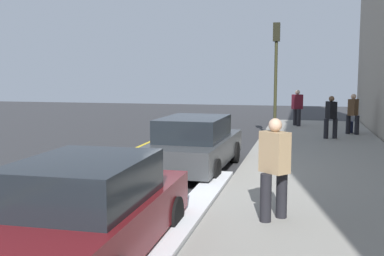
{
  "coord_description": "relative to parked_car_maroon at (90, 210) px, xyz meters",
  "views": [
    {
      "loc": [
        -11.92,
        -2.65,
        2.65
      ],
      "look_at": [
        0.39,
        0.32,
        1.18
      ],
      "focal_mm": 43.16,
      "sensor_mm": 36.0,
      "label": 1
    }
  ],
  "objects": [
    {
      "name": "pedestrian_tan_coat",
      "position": [
        2.09,
        -2.43,
        0.33
      ],
      "size": [
        0.54,
        0.56,
        1.76
      ],
      "color": "black",
      "rests_on": "sidewalk"
    },
    {
      "name": "snow_bank_curb",
      "position": [
        1.67,
        -0.92,
        -0.65
      ],
      "size": [
        7.72,
        0.56,
        0.22
      ],
      "primitive_type": "cube",
      "color": "white",
      "rests_on": "ground"
    },
    {
      "name": "rolling_suitcase",
      "position": [
        15.03,
        -4.87,
        -0.36
      ],
      "size": [
        0.34,
        0.22,
        0.86
      ],
      "color": "#191E38",
      "rests_on": "sidewalk"
    },
    {
      "name": "pedestrian_black_coat",
      "position": [
        12.94,
        -3.95,
        0.28
      ],
      "size": [
        0.52,
        0.52,
        1.67
      ],
      "color": "black",
      "rests_on": "sidewalk"
    },
    {
      "name": "ground_plane",
      "position": [
        6.14,
        -0.22,
        -0.76
      ],
      "size": [
        56.0,
        56.0,
        0.0
      ],
      "primitive_type": "plane",
      "color": "#333335"
    },
    {
      "name": "pedestrian_brown_coat",
      "position": [
        14.52,
        -4.92,
        0.3
      ],
      "size": [
        0.54,
        0.52,
        1.7
      ],
      "color": "black",
      "rests_on": "sidewalk"
    },
    {
      "name": "parked_car_maroon",
      "position": [
        0.0,
        0.0,
        0.0
      ],
      "size": [
        4.24,
        1.94,
        1.51
      ],
      "color": "black",
      "rests_on": "ground"
    },
    {
      "name": "traffic_light_pole",
      "position": [
        12.41,
        -1.81,
        2.4
      ],
      "size": [
        0.35,
        0.26,
        4.46
      ],
      "color": "#2D2D19",
      "rests_on": "sidewalk"
    },
    {
      "name": "parked_car_charcoal",
      "position": [
        6.35,
        -0.03,
        0.0
      ],
      "size": [
        4.69,
        1.99,
        1.51
      ],
      "color": "black",
      "rests_on": "ground"
    },
    {
      "name": "pedestrian_burgundy_coat",
      "position": [
        17.27,
        -2.6,
        0.33
      ],
      "size": [
        0.54,
        0.56,
        1.76
      ],
      "color": "black",
      "rests_on": "sidewalk"
    },
    {
      "name": "sidewalk",
      "position": [
        6.14,
        -3.52,
        -0.68
      ],
      "size": [
        28.0,
        4.6,
        0.15
      ],
      "primitive_type": "cube",
      "color": "gray",
      "rests_on": "ground"
    },
    {
      "name": "lane_stripe_centre",
      "position": [
        6.14,
        2.98,
        -0.75
      ],
      "size": [
        28.0,
        0.14,
        0.01
      ],
      "primitive_type": "cube",
      "color": "gold",
      "rests_on": "ground"
    }
  ]
}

